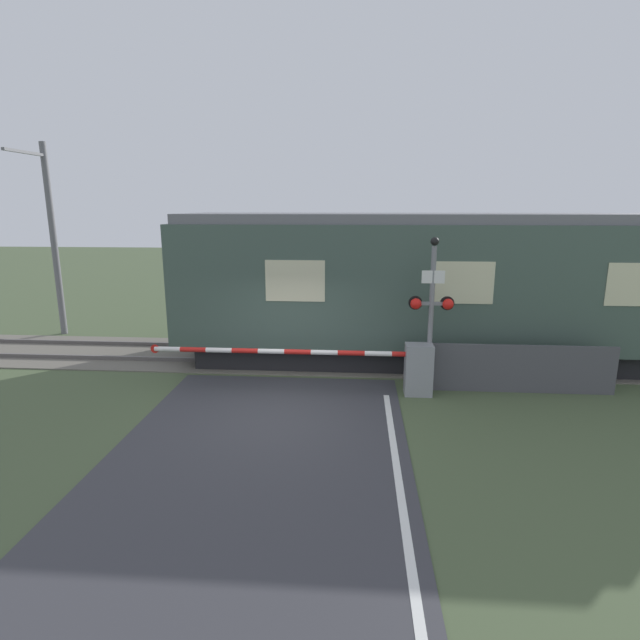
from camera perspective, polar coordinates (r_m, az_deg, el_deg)
name	(u,v)px	position (r m, az deg, el deg)	size (l,w,h in m)	color
ground_plane	(276,411)	(10.40, -5.01, -10.33)	(80.00, 80.00, 0.00)	#475638
track_bed	(298,356)	(13.90, -2.51, -4.13)	(36.00, 3.20, 0.13)	#666056
train	(450,288)	(13.57, 14.60, 3.61)	(14.17, 3.16, 3.91)	black
crossing_barrier	(392,366)	(11.17, 8.26, -5.22)	(6.35, 0.44, 1.15)	gray
signal_post	(432,306)	(11.11, 12.63, 1.52)	(0.99, 0.26, 3.45)	gray
catenary_pole	(52,237)	(17.97, -28.26, 8.37)	(0.20, 1.90, 6.00)	slate
roadside_fence	(521,369)	(12.03, 22.00, -5.20)	(4.10, 0.06, 1.10)	#4C4C51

